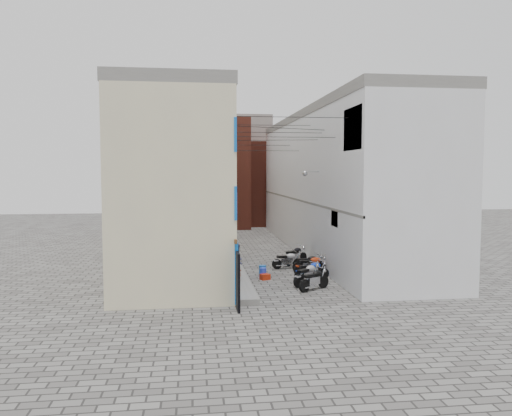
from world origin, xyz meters
name	(u,v)px	position (x,y,z in m)	size (l,w,h in m)	color
ground	(300,304)	(0.00, 0.00, 0.00)	(90.00, 90.00, 0.00)	#504D4B
plinth	(226,250)	(-2.05, 13.00, 0.12)	(0.90, 26.00, 0.25)	slate
building_left	(179,183)	(-4.98, 12.95, 4.50)	(5.10, 27.00, 9.00)	beige
building_right	(333,182)	(5.00, 13.00, 4.51)	(5.94, 26.00, 9.00)	white
building_far_brick_left	(216,174)	(-2.00, 28.00, 5.00)	(6.00, 6.00, 10.00)	maroon
building_far_brick_right	(265,184)	(3.00, 30.00, 4.00)	(5.00, 6.00, 8.00)	maroon
building_far_concrete	(232,169)	(0.00, 34.00, 5.50)	(8.00, 5.00, 11.00)	slate
far_shopfront	(240,216)	(0.00, 25.20, 1.20)	(2.00, 0.30, 2.40)	black
overhead_wires	(271,136)	(0.00, 7.64, 7.12)	(5.80, 13.02, 1.32)	black
motorcycle_a	(314,278)	(1.10, 2.24, 0.52)	(0.56, 1.79, 1.03)	black
motorcycle_b	(308,273)	(1.03, 3.15, 0.55)	(0.60, 1.91, 1.11)	#A1A0A5
motorcycle_c	(312,270)	(1.47, 4.17, 0.52)	(0.57, 1.79, 1.04)	#0D30CA
motorcycle_d	(312,264)	(1.73, 5.27, 0.56)	(0.61, 1.92, 1.11)	#A3290B
motorcycle_e	(309,262)	(1.78, 6.11, 0.51)	(0.55, 1.75, 1.02)	black
motorcycle_f	(288,259)	(0.86, 7.14, 0.50)	(0.55, 1.73, 1.00)	#A9A8AD
motorcycle_g	(295,255)	(1.48, 8.16, 0.58)	(0.63, 1.99, 1.15)	black
person_a	(237,273)	(-2.35, 1.55, 0.99)	(0.54, 0.35, 1.48)	brown
person_b	(237,261)	(-2.18, 3.64, 1.10)	(0.82, 0.64, 1.69)	#393A55
water_jug_near	(263,273)	(-0.78, 4.93, 0.25)	(0.33, 0.33, 0.51)	blue
water_jug_far	(263,271)	(-0.76, 5.28, 0.28)	(0.36, 0.36, 0.57)	#2366B3
red_crate	(265,277)	(-0.74, 4.59, 0.14)	(0.44, 0.33, 0.27)	#AC240C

